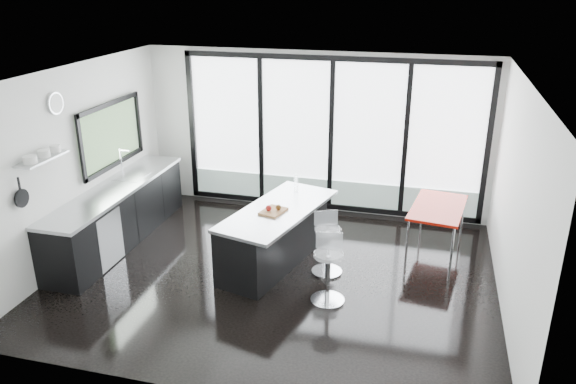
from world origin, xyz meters
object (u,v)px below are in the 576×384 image
(bar_stool_far, at_px, (327,251))
(red_table, at_px, (436,227))
(island, at_px, (274,235))
(bar_stool_near, at_px, (328,277))

(bar_stool_far, height_order, red_table, red_table)
(bar_stool_far, bearing_deg, red_table, 16.10)
(island, bearing_deg, bar_stool_near, -41.82)
(island, relative_size, red_table, 1.76)
(bar_stool_near, bearing_deg, island, 128.96)
(bar_stool_far, bearing_deg, island, 148.27)
(bar_stool_near, xyz_separation_m, red_table, (1.31, 1.93, -0.01))
(bar_stool_near, height_order, bar_stool_far, bar_stool_near)
(bar_stool_far, bearing_deg, bar_stool_near, -101.60)
(island, bearing_deg, red_table, 25.32)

